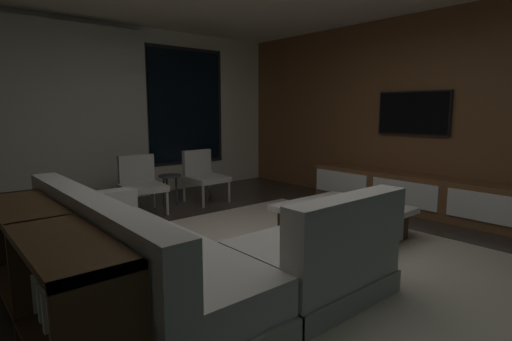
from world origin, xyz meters
TOP-DOWN VIEW (x-y plane):
  - floor at (0.00, 0.00)m, footprint 9.20×9.20m
  - back_wall_with_window at (-0.06, 3.62)m, footprint 6.60×0.30m
  - media_wall at (3.06, 0.00)m, footprint 0.12×7.80m
  - area_rug at (0.35, -0.10)m, footprint 3.20×3.80m
  - sectional_couch at (-0.89, -0.07)m, footprint 1.98×2.50m
  - coffee_table at (1.11, 0.01)m, footprint 1.16×1.16m
  - book_stack_on_coffee_table at (1.03, 0.08)m, footprint 0.28×0.22m
  - accent_chair_near_window at (0.94, 2.51)m, footprint 0.56×0.58m
  - accent_chair_by_curtain at (-0.08, 2.48)m, footprint 0.59×0.61m
  - side_stool at (0.40, 2.56)m, footprint 0.32×0.32m
  - media_console at (2.77, 0.05)m, footprint 0.46×3.10m
  - mounted_tv at (2.95, 0.25)m, footprint 0.05×1.04m
  - console_table_behind_couch at (-1.80, 0.05)m, footprint 0.40×2.10m

SIDE VIEW (x-z plane):
  - floor at x=0.00m, z-range 0.00..0.00m
  - area_rug at x=0.35m, z-range 0.00..0.01m
  - coffee_table at x=1.11m, z-range 0.01..0.37m
  - media_console at x=2.77m, z-range -0.01..0.51m
  - sectional_couch at x=-0.89m, z-range -0.12..0.70m
  - side_stool at x=0.40m, z-range 0.14..0.60m
  - book_stack_on_coffee_table at x=1.03m, z-range 0.36..0.43m
  - console_table_behind_couch at x=-1.80m, z-range 0.04..0.78m
  - accent_chair_near_window at x=0.94m, z-range 0.04..0.82m
  - accent_chair_by_curtain at x=-0.08m, z-range 0.04..0.82m
  - back_wall_with_window at x=-0.06m, z-range -0.01..2.69m
  - media_wall at x=3.06m, z-range 0.00..2.70m
  - mounted_tv at x=2.95m, z-range 1.05..1.65m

